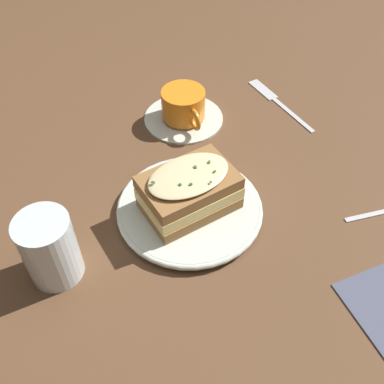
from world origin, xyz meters
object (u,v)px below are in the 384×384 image
dinner_plate (192,208)px  sandwich (190,190)px  fork (274,98)px  teacup_with_saucer (184,109)px  water_glass (50,249)px

dinner_plate → sandwich: (0.00, 0.00, 0.04)m
fork → sandwich: bearing=-149.9°
fork → dinner_plate: bearing=-149.5°
teacup_with_saucer → fork: teacup_with_saucer is taller
sandwich → teacup_with_saucer: size_ratio=1.00×
dinner_plate → fork: 0.34m
dinner_plate → sandwich: 0.04m
water_glass → fork: (0.20, -0.50, -0.05)m
sandwich → teacup_with_saucer: bearing=-24.3°
fork → teacup_with_saucer: bearing=169.5°
dinner_plate → teacup_with_saucer: bearing=-23.6°
sandwich → teacup_with_saucer: 0.23m
dinner_plate → fork: size_ratio=1.17×
dinner_plate → sandwich: size_ratio=1.50×
fork → water_glass: bearing=-161.5°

